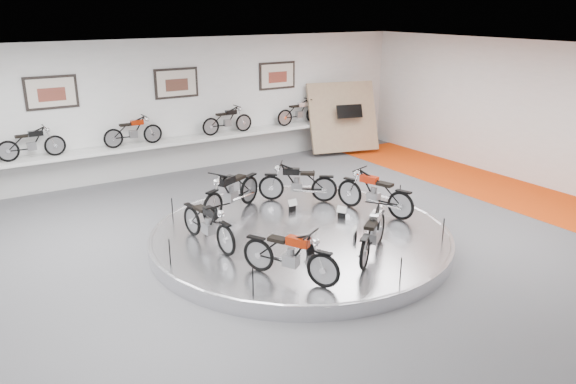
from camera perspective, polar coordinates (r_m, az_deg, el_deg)
floor at (r=11.94m, az=2.06°, el=-5.74°), size 16.00×16.00×0.00m
ceiling at (r=10.93m, az=2.31°, el=13.76°), size 16.00×16.00×0.00m
wall_back at (r=17.36m, az=-11.17°, el=8.52°), size 16.00×0.00×16.00m
wall_right at (r=17.03m, az=25.13°, el=6.94°), size 0.00×14.00×14.00m
orange_carpet_strip at (r=16.52m, az=21.91°, el=-0.13°), size 2.40×12.60×0.01m
dado_band at (r=17.64m, az=-10.85°, el=3.87°), size 15.68×0.04×1.10m
display_platform at (r=12.11m, az=1.26°, el=-4.61°), size 6.40×6.40×0.30m
platform_rim at (r=12.06m, az=1.27°, el=-4.08°), size 6.40×6.40×0.10m
shelf at (r=17.29m, az=-10.59°, el=5.12°), size 11.00×0.55×0.10m
poster_left at (r=16.29m, az=-22.91°, el=9.29°), size 1.35×0.06×0.88m
poster_center at (r=17.22m, az=-11.26°, el=10.79°), size 1.35×0.06×0.88m
poster_right at (r=18.77m, az=-1.09°, el=11.74°), size 1.35×0.06×0.88m
display_panel at (r=19.47m, az=5.60°, el=7.59°), size 2.56×1.52×2.30m
shelf_bike_a at (r=16.17m, az=-24.60°, el=4.35°), size 1.22×0.43×0.73m
shelf_bike_b at (r=16.71m, az=-15.45°, el=5.78°), size 1.22×0.43×0.73m
shelf_bike_c at (r=17.79m, az=-6.17°, el=7.08°), size 1.22×0.43×0.73m
shelf_bike_d at (r=19.12m, az=1.15°, el=7.97°), size 1.22×0.43×0.73m
bike_a at (r=13.71m, az=0.98°, el=1.01°), size 1.65×1.47×0.97m
bike_b at (r=12.98m, az=-5.76°, el=0.09°), size 1.88×1.37×1.05m
bike_c at (r=11.30m, az=-8.14°, el=-3.09°), size 0.76×1.68×0.96m
bike_d at (r=9.82m, az=0.20°, el=-6.32°), size 1.28×1.70×0.96m
bike_e at (r=10.85m, az=8.64°, el=-4.08°), size 1.64×1.41×0.95m
bike_f at (r=13.05m, az=8.80°, el=-0.03°), size 1.11×1.82×1.01m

